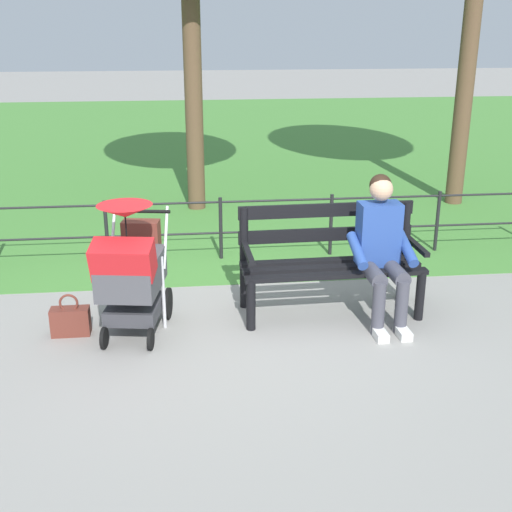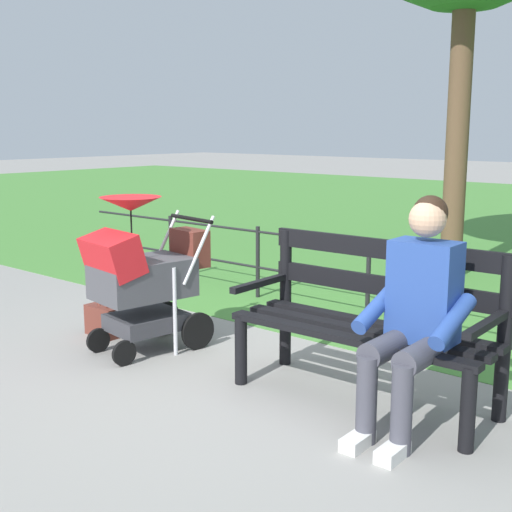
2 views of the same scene
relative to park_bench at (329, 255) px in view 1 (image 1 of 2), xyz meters
The scene contains 7 objects.
ground_plane 1.04m from the park_bench, ahead, with size 60.00×60.00×0.00m, color gray.
grass_lawn 8.75m from the park_bench, 84.16° to the right, with size 40.00×16.00×0.01m, color #478438.
park_bench is the anchor object (origin of this frame).
person_on_bench 0.49m from the park_bench, 151.07° to the left, with size 0.54×0.74×1.28m.
stroller 1.75m from the park_bench, 10.13° to the left, with size 0.63×0.95×1.15m.
handbag 2.31m from the park_bench, ahead, with size 0.32×0.14×0.37m.
park_fence 1.60m from the park_bench, 67.24° to the right, with size 7.40×0.04×0.70m.
Camera 1 is at (0.38, 5.33, 2.52)m, focal length 46.36 mm.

